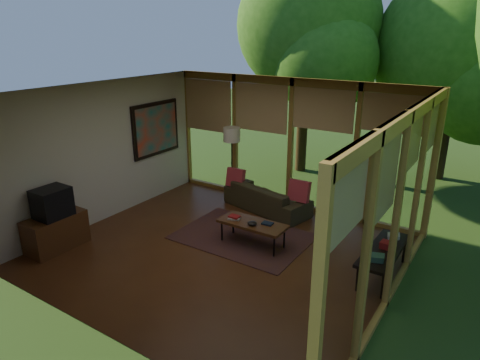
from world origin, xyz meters
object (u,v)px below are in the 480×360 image
Objects in this scene: television at (52,203)px; coffee_table at (253,224)px; side_console at (378,250)px; sofa at (267,198)px; floor_lamp at (232,139)px; media_cabinet at (56,232)px.

coffee_table is at bearing 35.30° from television.
television is 5.33m from side_console.
television is 3.40m from coffee_table.
floor_lamp reaches higher than sofa.
television reaches higher than coffee_table.
side_console is (2.10, 0.23, 0.02)m from coffee_table.
floor_lamp is at bearing 69.19° from media_cabinet.
sofa is 1.14× the size of floor_lamp.
television is at bearing 0.00° from media_cabinet.
coffee_table is 2.11m from side_console.
television is at bearing -155.86° from side_console.
television is 3.74m from floor_lamp.
floor_lamp is 3.91m from side_console.
sofa is at bearing -2.29° from floor_lamp.
television is 0.46× the size of coffee_table.
coffee_table is at bearing -173.87° from side_console.
television reaches higher than sofa.
sofa is 4.11m from television.
sofa is 3.41× the size of television.
media_cabinet is at bearing -110.81° from floor_lamp.
side_console reaches higher than coffee_table.
coffee_table is 0.86× the size of side_console.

